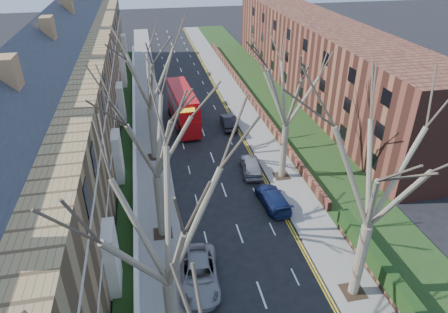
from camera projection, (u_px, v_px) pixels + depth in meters
pavement_left at (148, 115)px, 49.70m from camera, size 3.00×102.00×0.12m
pavement_right at (242, 108)px, 51.77m from camera, size 3.00×102.00×0.12m
terrace_left at (66, 102)px, 38.86m from camera, size 9.70×78.00×13.60m
flats_right at (317, 57)px, 54.75m from camera, size 13.97×54.00×10.00m
front_wall_left at (135, 141)px, 42.30m from camera, size 0.30×78.00×1.00m
grass_verge_right at (275, 104)px, 52.50m from camera, size 6.00×102.00×0.06m
tree_left_mid at (162, 213)px, 16.91m from camera, size 10.50×10.50×14.71m
tree_left_far at (152, 123)px, 25.60m from camera, size 10.15×10.15×14.22m
tree_left_dist at (146, 65)px, 35.69m from camera, size 10.50×10.50×14.71m
tree_right_mid at (382, 163)px, 20.59m from camera, size 10.50×10.50×14.71m
tree_right_far at (289, 82)px, 32.70m from camera, size 10.15×10.15×14.22m
double_decker_bus at (183, 108)px, 46.40m from camera, size 3.11×10.20×4.24m
car_left_far at (199, 274)px, 25.66m from camera, size 2.97×5.61×1.50m
car_right_near at (273, 198)px, 33.10m from camera, size 2.29×4.84×1.36m
car_right_mid at (251, 165)px, 37.61m from camera, size 2.30×4.64×1.52m
car_right_far at (229, 122)px, 46.38m from camera, size 1.74×4.47×1.45m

